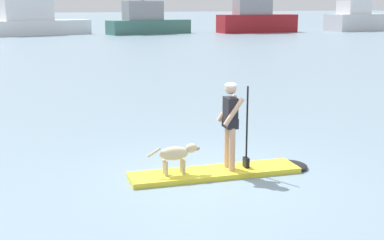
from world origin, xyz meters
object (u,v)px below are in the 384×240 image
object	(u,v)px
moored_boat_far_port	(33,21)
moored_boat_port	(356,19)
moored_boat_center	(256,19)
person_paddler	(231,119)
moored_boat_outer	(147,22)
dog	(176,154)
paddleboard	(226,172)

from	to	relation	value
moored_boat_far_port	moored_boat_port	size ratio (longest dim) A/B	1.35
moored_boat_far_port	moored_boat_center	xyz separation A→B (m)	(24.13, -6.59, 0.17)
person_paddler	moored_boat_outer	distance (m)	49.24
person_paddler	moored_boat_center	size ratio (longest dim) A/B	0.18
moored_boat_far_port	moored_boat_outer	size ratio (longest dim) A/B	1.21
person_paddler	dog	bearing A→B (deg)	169.87
moored_boat_center	moored_boat_port	distance (m)	13.81
moored_boat_center	moored_boat_far_port	bearing A→B (deg)	164.73
person_paddler	dog	world-z (taller)	person_paddler
paddleboard	moored_boat_outer	size ratio (longest dim) A/B	0.38
person_paddler	dog	distance (m)	1.25
person_paddler	moored_boat_far_port	distance (m)	50.15
dog	moored_boat_port	size ratio (longest dim) A/B	0.12
moored_boat_far_port	dog	bearing A→B (deg)	-96.91
dog	moored_boat_outer	xyz separation A→B (m)	(17.76, 46.13, 0.86)
moored_boat_center	person_paddler	bearing A→B (deg)	-123.88
person_paddler	moored_boat_far_port	xyz separation A→B (m)	(4.95, 49.90, 0.34)
moored_boat_outer	moored_boat_center	distance (m)	12.76
dog	moored_boat_outer	world-z (taller)	moored_boat_outer
person_paddler	moored_boat_outer	xyz separation A→B (m)	(16.69, 46.32, 0.25)
dog	moored_boat_center	size ratio (longest dim) A/B	0.11
paddleboard	moored_boat_outer	distance (m)	49.27
person_paddler	moored_boat_port	xyz separation A→B (m)	(42.77, 41.48, 0.35)
dog	moored_boat_center	xyz separation A→B (m)	(30.16, 43.12, 1.11)
moored_boat_port	person_paddler	bearing A→B (deg)	-135.88
paddleboard	moored_boat_far_port	world-z (taller)	moored_boat_far_port
moored_boat_far_port	person_paddler	bearing A→B (deg)	-95.67
moored_boat_far_port	moored_boat_port	bearing A→B (deg)	-12.55
moored_boat_outer	moored_boat_far_port	bearing A→B (deg)	163.06
moored_boat_port	paddleboard	bearing A→B (deg)	-135.95
moored_boat_far_port	moored_boat_center	world-z (taller)	moored_boat_center
dog	moored_boat_port	xyz separation A→B (m)	(43.84, 41.29, 0.95)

